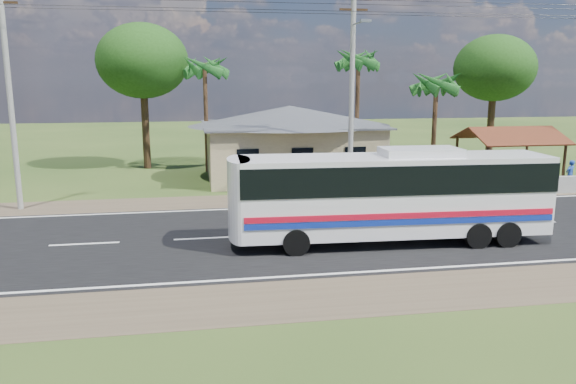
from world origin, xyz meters
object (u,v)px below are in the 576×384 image
coach_bus (394,189)px  motorcycle (377,189)px  waiting_shed (510,137)px  person (570,175)px

coach_bus → motorcycle: size_ratio=7.52×
motorcycle → waiting_shed: bearing=-60.6°
coach_bus → motorcycle: (2.13, 8.15, -1.63)m
coach_bus → person: 15.64m
coach_bus → person: (13.26, 8.20, -1.22)m
waiting_shed → coach_bus: coach_bus is taller
coach_bus → person: size_ratio=7.12×
waiting_shed → person: (2.60, -1.97, -1.92)m
waiting_shed → motorcycle: bearing=-166.7°
waiting_shed → coach_bus: bearing=-136.4°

